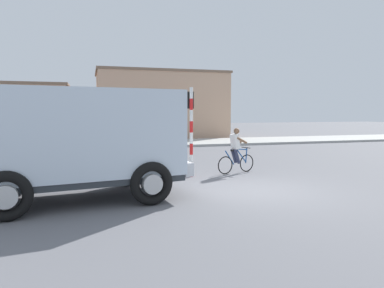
{
  "coord_description": "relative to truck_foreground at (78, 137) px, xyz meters",
  "views": [
    {
      "loc": [
        -4.71,
        -9.27,
        2.33
      ],
      "look_at": [
        -1.26,
        2.5,
        1.2
      ],
      "focal_mm": 32.65,
      "sensor_mm": 36.0,
      "label": 1
    }
  ],
  "objects": [
    {
      "name": "ground_plane",
      "position": [
        5.01,
        -0.28,
        -1.67
      ],
      "size": [
        120.0,
        120.0,
        0.0
      ],
      "primitive_type": "plane",
      "color": "slate"
    },
    {
      "name": "truck_foreground",
      "position": [
        0.0,
        0.0,
        0.0
      ],
      "size": [
        5.7,
        3.37,
        2.9
      ],
      "color": "silver",
      "rests_on": "ground"
    },
    {
      "name": "cyclist",
      "position": [
        5.62,
        2.64,
        -0.8
      ],
      "size": [
        1.68,
        0.63,
        1.72
      ],
      "color": "black",
      "rests_on": "ground"
    },
    {
      "name": "building_mid_block",
      "position": [
        6.51,
        21.76,
        1.26
      ],
      "size": [
        11.27,
        6.6,
        5.86
      ],
      "color": "tan",
      "rests_on": "ground"
    },
    {
      "name": "traffic_light_pole",
      "position": [
        3.77,
        2.46,
        0.4
      ],
      "size": [
        0.24,
        0.43,
        3.2
      ],
      "color": "red",
      "rests_on": "ground"
    },
    {
      "name": "pedestrian_near_kerb",
      "position": [
        0.47,
        9.21,
        -0.82
      ],
      "size": [
        0.34,
        0.22,
        1.62
      ],
      "color": "#2D334C",
      "rests_on": "ground"
    },
    {
      "name": "car_red_near",
      "position": [
        -1.27,
        10.1,
        -0.85
      ],
      "size": [
        4.07,
        2.01,
        1.6
      ],
      "color": "red",
      "rests_on": "ground"
    },
    {
      "name": "sidewalk_far",
      "position": [
        5.01,
        15.15,
        -1.59
      ],
      "size": [
        80.0,
        5.0,
        0.16
      ],
      "primitive_type": "cube",
      "color": "#ADADA8",
      "rests_on": "ground"
    }
  ]
}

